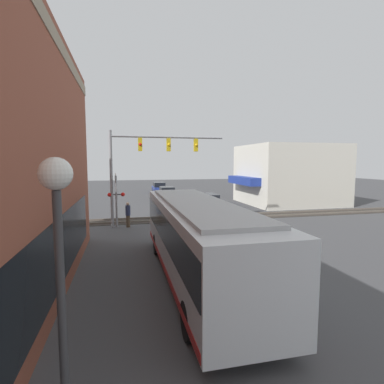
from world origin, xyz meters
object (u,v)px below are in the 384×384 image
at_px(streetlamp, 61,292).
at_px(crossing_signal, 116,195).
at_px(parked_car_black, 167,193).
at_px(parked_car_blue, 159,188).
at_px(pedestrian_at_crossing, 128,214).
at_px(parked_car_white, 207,201).
at_px(city_bus, 196,236).

bearing_deg(streetlamp, crossing_signal, -1.29).
bearing_deg(parked_car_black, crossing_signal, 159.79).
bearing_deg(streetlamp, parked_car_blue, -8.56).
bearing_deg(crossing_signal, pedestrian_at_crossing, -100.77).
distance_m(crossing_signal, streetlamp, 16.99).
bearing_deg(parked_car_black, parked_car_white, -162.17).
bearing_deg(parked_car_white, pedestrian_at_crossing, 132.50).
bearing_deg(pedestrian_at_crossing, city_bus, -166.57).
relative_size(parked_car_black, parked_car_blue, 0.94).
height_order(crossing_signal, parked_car_white, crossing_signal).
xyz_separation_m(parked_car_white, parked_car_black, (8.71, 2.80, 0.01)).
relative_size(crossing_signal, parked_car_blue, 0.84).
bearing_deg(parked_car_white, streetlamp, 159.51).
distance_m(city_bus, streetlamp, 7.66).
xyz_separation_m(city_bus, pedestrian_at_crossing, (10.14, 2.42, -0.79)).
distance_m(crossing_signal, parked_car_white, 11.21).
height_order(streetlamp, pedestrian_at_crossing, streetlamp).
bearing_deg(parked_car_blue, crossing_signal, 166.45).
relative_size(streetlamp, parked_car_black, 1.07).
bearing_deg(parked_car_black, city_bus, 174.29).
bearing_deg(city_bus, streetlamp, 151.94).
relative_size(parked_car_black, pedestrian_at_crossing, 2.43).
relative_size(parked_car_white, pedestrian_at_crossing, 2.73).
distance_m(city_bus, parked_car_white, 18.16).
bearing_deg(crossing_signal, parked_car_white, -50.73).
bearing_deg(city_bus, parked_car_black, -5.71).
bearing_deg(pedestrian_at_crossing, streetlamp, 176.09).
bearing_deg(pedestrian_at_crossing, parked_car_white, -47.50).
bearing_deg(parked_car_white, city_bus, 162.67).
height_order(crossing_signal, pedestrian_at_crossing, crossing_signal).
height_order(parked_car_white, pedestrian_at_crossing, pedestrian_at_crossing).
xyz_separation_m(city_bus, crossing_signal, (10.28, 3.19, 0.60)).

